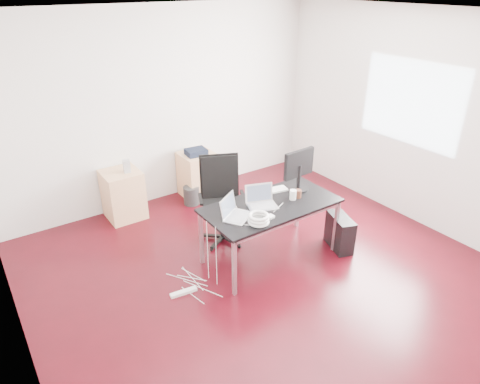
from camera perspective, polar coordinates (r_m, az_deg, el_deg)
room_shell at (r=4.37m, az=4.46°, el=3.93°), size 5.00×5.00×5.00m
desk at (r=5.01m, az=4.15°, el=-2.16°), size 1.60×0.80×0.73m
office_chair at (r=5.45m, az=-2.53°, el=-0.44°), size 0.63×0.65×1.08m
filing_cabinet_left at (r=6.24m, az=-15.30°, el=-0.33°), size 0.50×0.50×0.70m
filing_cabinet_right at (r=6.66m, az=-5.62°, el=2.33°), size 0.50×0.50×0.70m
pc_tower at (r=5.54m, az=13.15°, el=-5.25°), size 0.34×0.49×0.44m
wastebasket at (r=6.50m, az=-6.49°, el=-0.45°), size 0.31×0.31×0.28m
power_strip at (r=4.83m, az=-7.53°, el=-13.11°), size 0.31×0.10×0.04m
laptop_left at (r=4.69m, az=-0.73°, el=-2.74°), size 0.41×0.39×0.23m
laptop_right at (r=4.92m, az=2.88°, el=-1.21°), size 0.39×0.35×0.23m
monitor at (r=5.26m, az=7.84°, el=3.22°), size 0.45×0.26×0.51m
keyboard at (r=5.26m, az=4.04°, el=0.15°), size 0.46×0.22×0.02m
cup_white at (r=5.09m, az=7.07°, el=-0.37°), size 0.09×0.09×0.12m
cup_brown at (r=5.14m, az=7.77°, el=-0.23°), size 0.09×0.09×0.10m
cable_coil at (r=4.58m, az=2.50°, el=-3.59°), size 0.24×0.24×0.11m
power_adapter at (r=4.70m, az=4.09°, el=-3.29°), size 0.08×0.08×0.03m
speaker at (r=6.02m, az=-14.88°, el=3.35°), size 0.10×0.09×0.18m
navy_garment at (r=6.46m, az=-5.88°, el=5.33°), size 0.32×0.27×0.09m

